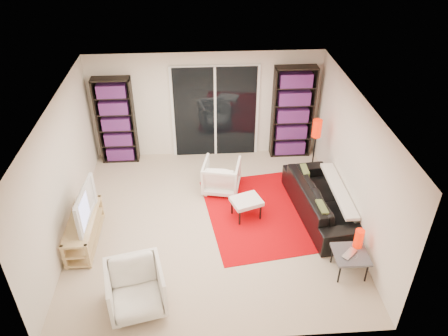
{
  "coord_description": "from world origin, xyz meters",
  "views": [
    {
      "loc": [
        -0.19,
        -6.22,
        5.31
      ],
      "look_at": [
        0.25,
        0.3,
        1.0
      ],
      "focal_mm": 35.0,
      "sensor_mm": 36.0,
      "label": 1
    }
  ],
  "objects_px": {
    "armchair_back": "(221,176)",
    "armchair_front": "(136,289)",
    "tv_stand": "(84,230)",
    "side_table": "(351,255)",
    "sofa": "(323,200)",
    "bookshelf_right": "(293,113)",
    "bookshelf_left": "(116,121)",
    "floor_lamp": "(316,135)",
    "ottoman": "(246,202)"
  },
  "relations": [
    {
      "from": "bookshelf_left",
      "to": "armchair_front",
      "type": "relative_size",
      "value": 2.37
    },
    {
      "from": "bookshelf_right",
      "to": "armchair_back",
      "type": "distance_m",
      "value": 2.22
    },
    {
      "from": "bookshelf_left",
      "to": "armchair_back",
      "type": "bearing_deg",
      "value": -30.71
    },
    {
      "from": "bookshelf_left",
      "to": "side_table",
      "type": "bearing_deg",
      "value": -42.09
    },
    {
      "from": "sofa",
      "to": "floor_lamp",
      "type": "distance_m",
      "value": 1.43
    },
    {
      "from": "bookshelf_right",
      "to": "floor_lamp",
      "type": "xyz_separation_m",
      "value": [
        0.28,
        -0.99,
        -0.01
      ]
    },
    {
      "from": "bookshelf_left",
      "to": "floor_lamp",
      "type": "height_order",
      "value": "bookshelf_left"
    },
    {
      "from": "armchair_front",
      "to": "side_table",
      "type": "relative_size",
      "value": 1.5
    },
    {
      "from": "tv_stand",
      "to": "side_table",
      "type": "xyz_separation_m",
      "value": [
        4.37,
        -1.01,
        0.1
      ]
    },
    {
      "from": "armchair_back",
      "to": "ottoman",
      "type": "height_order",
      "value": "armchair_back"
    },
    {
      "from": "bookshelf_left",
      "to": "floor_lamp",
      "type": "distance_m",
      "value": 4.25
    },
    {
      "from": "floor_lamp",
      "to": "bookshelf_left",
      "type": "bearing_deg",
      "value": 166.5
    },
    {
      "from": "armchair_front",
      "to": "ottoman",
      "type": "xyz_separation_m",
      "value": [
        1.83,
        1.97,
        -0.03
      ]
    },
    {
      "from": "bookshelf_left",
      "to": "tv_stand",
      "type": "relative_size",
      "value": 1.43
    },
    {
      "from": "tv_stand",
      "to": "ottoman",
      "type": "bearing_deg",
      "value": 9.68
    },
    {
      "from": "floor_lamp",
      "to": "tv_stand",
      "type": "bearing_deg",
      "value": -158.86
    },
    {
      "from": "armchair_back",
      "to": "bookshelf_left",
      "type": "bearing_deg",
      "value": -18.27
    },
    {
      "from": "sofa",
      "to": "armchair_back",
      "type": "bearing_deg",
      "value": 56.33
    },
    {
      "from": "armchair_back",
      "to": "armchair_front",
      "type": "relative_size",
      "value": 0.88
    },
    {
      "from": "bookshelf_left",
      "to": "armchair_front",
      "type": "height_order",
      "value": "bookshelf_left"
    },
    {
      "from": "armchair_front",
      "to": "bookshelf_left",
      "type": "bearing_deg",
      "value": 87.89
    },
    {
      "from": "tv_stand",
      "to": "armchair_back",
      "type": "relative_size",
      "value": 1.88
    },
    {
      "from": "bookshelf_left",
      "to": "sofa",
      "type": "xyz_separation_m",
      "value": [
        4.03,
        -2.23,
        -0.65
      ]
    },
    {
      "from": "bookshelf_left",
      "to": "armchair_front",
      "type": "bearing_deg",
      "value": -79.48
    },
    {
      "from": "tv_stand",
      "to": "armchair_front",
      "type": "xyz_separation_m",
      "value": [
        1.05,
        -1.48,
        0.11
      ]
    },
    {
      "from": "floor_lamp",
      "to": "armchair_back",
      "type": "bearing_deg",
      "value": -170.81
    },
    {
      "from": "armchair_back",
      "to": "floor_lamp",
      "type": "height_order",
      "value": "floor_lamp"
    },
    {
      "from": "tv_stand",
      "to": "armchair_front",
      "type": "bearing_deg",
      "value": -54.64
    },
    {
      "from": "bookshelf_right",
      "to": "armchair_front",
      "type": "distance_m",
      "value": 5.23
    },
    {
      "from": "ottoman",
      "to": "side_table",
      "type": "bearing_deg",
      "value": -45.01
    },
    {
      "from": "sofa",
      "to": "ottoman",
      "type": "distance_m",
      "value": 1.43
    },
    {
      "from": "tv_stand",
      "to": "floor_lamp",
      "type": "xyz_separation_m",
      "value": [
        4.41,
        1.7,
        0.77
      ]
    },
    {
      "from": "tv_stand",
      "to": "bookshelf_left",
      "type": "bearing_deg",
      "value": 84.2
    },
    {
      "from": "bookshelf_right",
      "to": "side_table",
      "type": "relative_size",
      "value": 3.83
    },
    {
      "from": "bookshelf_right",
      "to": "tv_stand",
      "type": "bearing_deg",
      "value": -146.82
    },
    {
      "from": "side_table",
      "to": "sofa",
      "type": "bearing_deg",
      "value": 92.57
    },
    {
      "from": "ottoman",
      "to": "side_table",
      "type": "xyz_separation_m",
      "value": [
        1.49,
        -1.5,
        0.02
      ]
    },
    {
      "from": "tv_stand",
      "to": "sofa",
      "type": "height_order",
      "value": "sofa"
    },
    {
      "from": "bookshelf_left",
      "to": "tv_stand",
      "type": "distance_m",
      "value": 2.8
    },
    {
      "from": "armchair_front",
      "to": "ottoman",
      "type": "height_order",
      "value": "armchair_front"
    },
    {
      "from": "ottoman",
      "to": "floor_lamp",
      "type": "bearing_deg",
      "value": 38.44
    },
    {
      "from": "armchair_front",
      "to": "floor_lamp",
      "type": "distance_m",
      "value": 4.67
    },
    {
      "from": "bookshelf_right",
      "to": "side_table",
      "type": "height_order",
      "value": "bookshelf_right"
    },
    {
      "from": "sofa",
      "to": "armchair_front",
      "type": "xyz_separation_m",
      "value": [
        -3.26,
        -1.95,
        0.05
      ]
    },
    {
      "from": "sofa",
      "to": "floor_lamp",
      "type": "xyz_separation_m",
      "value": [
        0.1,
        1.24,
        0.71
      ]
    },
    {
      "from": "bookshelf_left",
      "to": "sofa",
      "type": "bearing_deg",
      "value": -28.93
    },
    {
      "from": "bookshelf_left",
      "to": "armchair_front",
      "type": "xyz_separation_m",
      "value": [
        0.78,
        -4.17,
        -0.6
      ]
    },
    {
      "from": "bookshelf_right",
      "to": "floor_lamp",
      "type": "height_order",
      "value": "bookshelf_right"
    },
    {
      "from": "sofa",
      "to": "bookshelf_right",
      "type": "bearing_deg",
      "value": -2.27
    },
    {
      "from": "sofa",
      "to": "armchair_back",
      "type": "relative_size",
      "value": 3.07
    }
  ]
}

